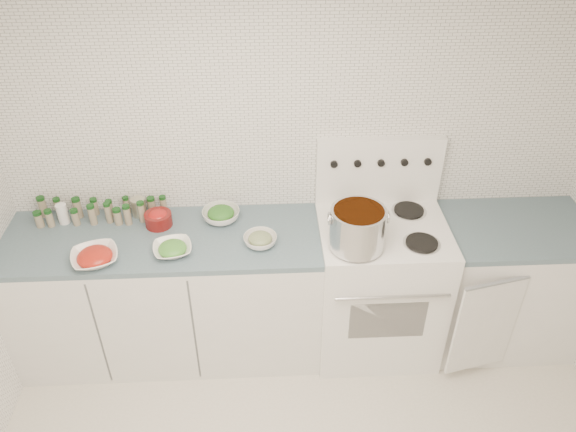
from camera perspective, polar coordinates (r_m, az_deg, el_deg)
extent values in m
cube|color=white|center=(3.36, 1.17, 6.31)|extent=(3.50, 0.02, 2.50)
cube|color=white|center=(1.48, 5.95, 20.41)|extent=(3.50, 3.00, 0.02)
cube|color=white|center=(3.64, -11.85, -7.99)|extent=(1.85, 0.62, 0.86)
cube|color=#455A68|center=(3.35, -12.77, -2.38)|extent=(1.85, 0.62, 0.03)
cube|color=white|center=(3.62, 9.03, -7.19)|extent=(0.76, 0.65, 0.92)
cube|color=black|center=(3.37, 10.07, -10.35)|extent=(0.45, 0.01, 0.28)
cylinder|color=silver|center=(3.19, 10.62, -8.12)|extent=(0.65, 0.02, 0.02)
cube|color=white|center=(3.33, 9.76, -1.28)|extent=(0.76, 0.65, 0.01)
cube|color=white|center=(3.45, 9.20, 4.60)|extent=(0.76, 0.06, 0.43)
cylinder|color=silver|center=(3.17, 7.14, -2.98)|extent=(0.21, 0.21, 0.01)
cylinder|color=black|center=(3.16, 7.14, -2.89)|extent=(0.18, 0.18, 0.01)
cylinder|color=silver|center=(3.24, 13.42, -2.72)|extent=(0.21, 0.21, 0.01)
cylinder|color=black|center=(3.24, 13.44, -2.64)|extent=(0.18, 0.18, 0.01)
cylinder|color=silver|center=(3.42, 6.33, 0.36)|extent=(0.21, 0.21, 0.01)
cylinder|color=black|center=(3.41, 6.33, 0.44)|extent=(0.18, 0.18, 0.01)
cylinder|color=silver|center=(3.49, 12.18, 0.52)|extent=(0.21, 0.21, 0.01)
cylinder|color=black|center=(3.49, 12.19, 0.60)|extent=(0.18, 0.18, 0.01)
cylinder|color=black|center=(3.33, 4.69, 5.29)|extent=(0.04, 0.02, 0.04)
cylinder|color=black|center=(3.35, 7.08, 5.33)|extent=(0.04, 0.02, 0.04)
cylinder|color=black|center=(3.38, 9.43, 5.36)|extent=(0.04, 0.02, 0.04)
cylinder|color=black|center=(3.41, 11.74, 5.38)|extent=(0.04, 0.02, 0.04)
cylinder|color=black|center=(3.45, 14.00, 5.39)|extent=(0.04, 0.02, 0.04)
cube|color=white|center=(3.90, 21.01, -6.53)|extent=(0.89, 0.62, 0.86)
cube|color=#455A68|center=(3.63, 22.49, -1.22)|extent=(0.89, 0.62, 0.03)
cube|color=white|center=(3.58, 19.37, -10.59)|extent=(0.39, 0.10, 0.70)
cylinder|color=silver|center=(3.08, 7.08, -1.23)|extent=(0.31, 0.31, 0.23)
cylinder|color=#C55F1B|center=(3.02, 7.22, 0.32)|extent=(0.28, 0.28, 0.03)
torus|color=silver|center=(3.01, 4.21, -0.26)|extent=(0.01, 0.07, 0.07)
torus|color=silver|center=(3.07, 10.08, -0.09)|extent=(0.01, 0.07, 0.07)
imported|color=white|center=(3.24, -19.02, -4.02)|extent=(0.31, 0.31, 0.06)
ellipsoid|color=#BA2E0F|center=(3.23, -19.06, -3.84)|extent=(0.18, 0.18, 0.08)
imported|color=white|center=(3.19, -11.64, -3.34)|extent=(0.25, 0.25, 0.05)
ellipsoid|color=#43852B|center=(3.19, -11.67, -3.18)|extent=(0.15, 0.15, 0.07)
imported|color=white|center=(3.40, -6.81, 0.07)|extent=(0.29, 0.29, 0.07)
ellipsoid|color=#1E5E1B|center=(3.39, -6.84, 0.34)|extent=(0.16, 0.16, 0.07)
imported|color=white|center=(3.19, -2.84, -2.50)|extent=(0.19, 0.19, 0.06)
ellipsoid|color=#27471C|center=(3.18, -2.85, -2.27)|extent=(0.14, 0.14, 0.06)
cylinder|color=#611210|center=(3.42, -13.02, -0.34)|extent=(0.16, 0.16, 0.08)
ellipsoid|color=#A7210B|center=(3.40, -13.09, 0.07)|extent=(0.12, 0.12, 0.06)
cylinder|color=white|center=(3.60, -21.91, 0.21)|extent=(0.07, 0.07, 0.13)
cylinder|color=#B5B199|center=(3.53, -14.92, 0.89)|extent=(0.10, 0.10, 0.11)
cylinder|color=gray|center=(3.71, -23.63, 0.77)|extent=(0.05, 0.05, 0.12)
cylinder|color=#123F14|center=(3.67, -23.88, 1.64)|extent=(0.05, 0.05, 0.02)
cylinder|color=gray|center=(3.67, -22.27, 0.73)|extent=(0.04, 0.04, 0.11)
cylinder|color=#123F14|center=(3.64, -22.49, 1.55)|extent=(0.04, 0.04, 0.02)
cylinder|color=gray|center=(3.62, -20.56, 0.69)|extent=(0.05, 0.05, 0.12)
cylinder|color=#123F14|center=(3.59, -20.78, 1.57)|extent=(0.05, 0.05, 0.02)
cylinder|color=gray|center=(3.62, -19.02, 0.81)|extent=(0.04, 0.04, 0.09)
cylinder|color=#123F14|center=(3.59, -19.19, 1.55)|extent=(0.04, 0.04, 0.02)
cylinder|color=gray|center=(3.57, -17.62, 0.66)|extent=(0.04, 0.04, 0.09)
cylinder|color=#123F14|center=(3.54, -17.78, 1.40)|extent=(0.04, 0.04, 0.02)
cylinder|color=gray|center=(3.57, -16.03, 0.96)|extent=(0.04, 0.04, 0.10)
cylinder|color=#123F14|center=(3.53, -16.19, 1.74)|extent=(0.04, 0.04, 0.02)
cylinder|color=gray|center=(3.54, -13.67, 0.98)|extent=(0.05, 0.05, 0.09)
cylinder|color=#123F14|center=(3.51, -13.79, 1.71)|extent=(0.05, 0.05, 0.02)
cylinder|color=gray|center=(3.52, -12.53, 1.06)|extent=(0.04, 0.04, 0.10)
cylinder|color=#123F14|center=(3.49, -12.65, 1.84)|extent=(0.04, 0.04, 0.02)
cylinder|color=gray|center=(3.63, -23.95, -0.41)|extent=(0.05, 0.05, 0.09)
cylinder|color=#123F14|center=(3.60, -24.15, 0.26)|extent=(0.05, 0.05, 0.02)
cylinder|color=gray|center=(3.61, -23.02, -0.32)|extent=(0.04, 0.04, 0.10)
cylinder|color=#123F14|center=(3.57, -23.23, 0.42)|extent=(0.04, 0.04, 0.02)
cylinder|color=gray|center=(3.56, -20.76, -0.22)|extent=(0.04, 0.04, 0.09)
cylinder|color=#123F14|center=(3.53, -20.94, 0.49)|extent=(0.04, 0.04, 0.02)
cylinder|color=gray|center=(3.53, -19.25, 0.03)|extent=(0.04, 0.04, 0.12)
cylinder|color=#123F14|center=(3.49, -19.45, 0.92)|extent=(0.05, 0.05, 0.02)
cylinder|color=gray|center=(3.51, -17.76, 0.20)|extent=(0.04, 0.04, 0.12)
cylinder|color=#123F14|center=(3.47, -17.96, 1.12)|extent=(0.04, 0.04, 0.02)
cylinder|color=gray|center=(3.46, -15.98, 0.00)|extent=(0.04, 0.04, 0.12)
cylinder|color=#123F14|center=(3.43, -16.16, 0.91)|extent=(0.04, 0.04, 0.02)
cylinder|color=gray|center=(3.49, -16.89, -0.15)|extent=(0.05, 0.05, 0.09)
cylinder|color=#123F14|center=(3.46, -17.05, 0.58)|extent=(0.05, 0.05, 0.02)
cylinder|color=gray|center=(3.46, -14.63, 0.31)|extent=(0.04, 0.04, 0.12)
cylinder|color=#123F14|center=(3.43, -14.79, 1.25)|extent=(0.04, 0.04, 0.02)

